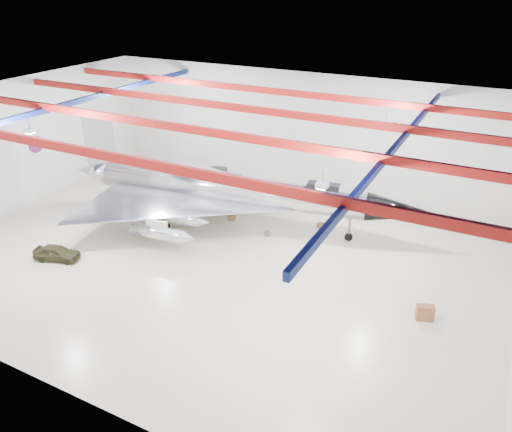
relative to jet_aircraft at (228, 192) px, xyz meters
The scene contains 15 objects.
floor 6.02m from the jet_aircraft, 69.70° to the right, with size 40.00×40.00×0.00m, color beige.
wall_back 10.52m from the jet_aircraft, 79.49° to the left, with size 40.00×40.00×0.00m, color silver.
wall_left 19.02m from the jet_aircraft, 164.56° to the right, with size 30.00×30.00×0.00m, color silver.
ceiling 9.81m from the jet_aircraft, 69.70° to the right, with size 40.00×40.00×0.00m, color #0A0F38.
ceiling_structure 9.25m from the jet_aircraft, 69.70° to the right, with size 39.50×29.50×1.08m.
wall_roundel 18.47m from the jet_aircraft, behind, with size 1.50×1.50×0.10m, color #B21414.
jet_aircraft is the anchor object (origin of this frame).
jeep 13.76m from the jet_aircraft, 126.51° to the right, with size 1.34×3.34×1.14m, color #323119.
desk 18.14m from the jet_aircraft, 18.89° to the right, with size 1.06×0.53×0.97m, color brown.
crate_ply 3.44m from the jet_aircraft, 142.82° to the right, with size 0.45×0.36×0.32m, color olive.
toolbox_red 4.45m from the jet_aircraft, 101.40° to the left, with size 0.50×0.40×0.35m, color maroon.
engine_drum 4.72m from the jet_aircraft, ahead, with size 0.44×0.44×0.40m, color #59595B.
parts_bin 8.12m from the jet_aircraft, 20.30° to the left, with size 0.61×0.48×0.42m, color olive.
crate_small 4.22m from the jet_aircraft, 139.55° to the left, with size 0.34×0.27×0.24m, color #59595B.
oil_barrel 2.63m from the jet_aircraft, 91.98° to the left, with size 0.57×0.46×0.40m, color olive.
Camera 1 is at (17.31, -27.11, 18.83)m, focal length 35.00 mm.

